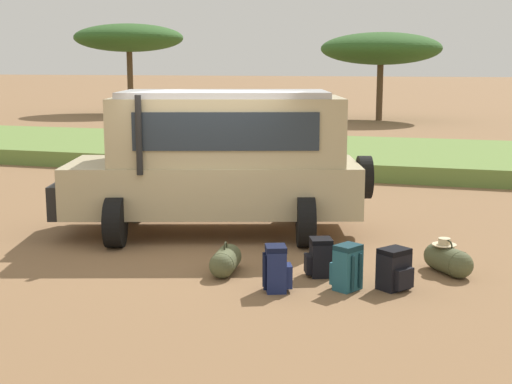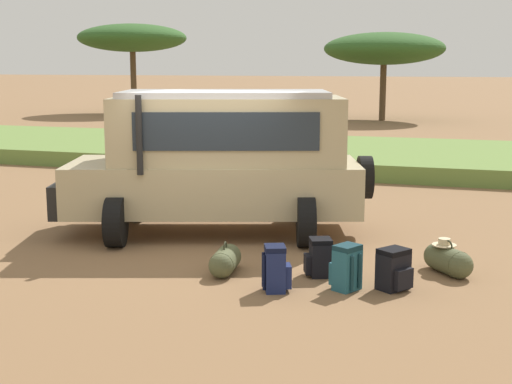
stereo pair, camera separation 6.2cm
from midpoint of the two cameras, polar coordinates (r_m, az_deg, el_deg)
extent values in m
plane|color=olive|center=(11.50, -3.60, -4.34)|extent=(320.00, 320.00, 0.00)
cube|color=olive|center=(21.41, 6.69, 2.99)|extent=(120.00, 7.00, 0.44)
cube|color=tan|center=(12.24, -3.24, 0.49)|extent=(5.25, 3.32, 0.84)
cube|color=tan|center=(12.11, -2.10, 5.02)|extent=(4.19, 2.88, 1.10)
cube|color=#232D38|center=(12.26, -9.26, 4.72)|extent=(0.54, 1.50, 0.77)
cube|color=#232D38|center=(11.20, -2.26, 4.85)|extent=(2.81, 0.94, 0.60)
cube|color=#232D38|center=(13.00, -1.96, 5.60)|extent=(2.81, 0.94, 0.60)
cube|color=#B7B7B7|center=(12.07, -2.35, 7.85)|extent=(3.79, 2.68, 0.10)
cube|color=black|center=(12.68, -14.91, -0.29)|extent=(0.65, 1.59, 0.56)
cylinder|color=black|center=(11.27, -9.17, 4.51)|extent=(0.10, 0.10, 1.25)
cylinder|color=black|center=(11.56, -11.02, -2.39)|extent=(0.51, 0.85, 0.80)
cylinder|color=black|center=(13.43, -9.48, -0.59)|extent=(0.51, 0.85, 0.80)
cylinder|color=black|center=(11.39, 4.18, -2.42)|extent=(0.51, 0.85, 0.80)
cylinder|color=black|center=(13.28, 3.57, -0.59)|extent=(0.51, 0.85, 0.80)
cylinder|color=black|center=(12.35, 8.84, 1.17)|extent=(0.44, 0.77, 0.74)
cube|color=#235B6B|center=(9.31, 7.48, -6.20)|extent=(0.37, 0.41, 0.53)
cube|color=#235B6B|center=(9.43, 6.70, -6.40)|extent=(0.19, 0.26, 0.29)
cube|color=#13323A|center=(9.24, 7.53, -4.43)|extent=(0.37, 0.40, 0.07)
cylinder|color=#13323A|center=(9.17, 7.88, -6.46)|extent=(0.04, 0.04, 0.45)
cylinder|color=#13323A|center=(9.29, 8.46, -6.27)|extent=(0.04, 0.04, 0.45)
cube|color=black|center=(9.45, 11.10, -6.25)|extent=(0.45, 0.48, 0.48)
cube|color=black|center=(9.35, 11.91, -6.83)|extent=(0.23, 0.28, 0.26)
cube|color=black|center=(9.38, 11.16, -4.68)|extent=(0.45, 0.47, 0.07)
cylinder|color=black|center=(9.61, 10.74, -5.95)|extent=(0.04, 0.04, 0.40)
cylinder|color=black|center=(9.49, 10.03, -6.14)|extent=(0.04, 0.04, 0.40)
cube|color=black|center=(9.88, 5.36, -5.40)|extent=(0.38, 0.41, 0.47)
cube|color=black|center=(9.87, 4.33, -5.75)|extent=(0.17, 0.26, 0.26)
cube|color=black|center=(9.82, 5.38, -3.92)|extent=(0.39, 0.40, 0.07)
cylinder|color=black|center=(9.84, 6.34, -5.48)|extent=(0.04, 0.04, 0.40)
cylinder|color=black|center=(9.98, 6.18, -5.26)|extent=(0.04, 0.04, 0.40)
cube|color=navy|center=(9.19, 1.72, -6.33)|extent=(0.35, 0.39, 0.54)
cube|color=navy|center=(9.23, 2.73, -6.70)|extent=(0.16, 0.25, 0.29)
cube|color=black|center=(9.11, 1.73, -4.53)|extent=(0.35, 0.38, 0.07)
cylinder|color=black|center=(9.25, 0.78, -6.22)|extent=(0.04, 0.04, 0.46)
cylinder|color=black|center=(9.11, 0.86, -6.48)|extent=(0.04, 0.04, 0.46)
cylinder|color=#4C5133|center=(10.32, 15.27, -5.31)|extent=(0.62, 0.64, 0.38)
sphere|color=#4C5133|center=(10.52, 14.42, -4.97)|extent=(0.37, 0.37, 0.37)
sphere|color=#4C5133|center=(10.12, 16.15, -5.66)|extent=(0.37, 0.37, 0.37)
torus|color=#2D301E|center=(10.27, 15.32, -4.19)|extent=(0.12, 0.14, 0.16)
cylinder|color=beige|center=(10.35, 14.99, -4.11)|extent=(0.34, 0.34, 0.02)
cylinder|color=beige|center=(10.33, 15.00, -3.85)|extent=(0.17, 0.17, 0.09)
cylinder|color=#4C5133|center=(10.00, -2.30, -5.51)|extent=(0.42, 0.56, 0.35)
sphere|color=#4C5133|center=(9.76, -2.63, -5.91)|extent=(0.35, 0.35, 0.35)
sphere|color=#4C5133|center=(10.24, -1.98, -5.13)|extent=(0.35, 0.35, 0.35)
torus|color=#2D301E|center=(9.95, -2.31, -4.43)|extent=(0.05, 0.17, 0.16)
cylinder|color=brown|center=(43.09, -9.73, 8.68)|extent=(0.34, 0.34, 3.70)
ellipsoid|color=#2D5623|center=(43.10, -9.83, 12.06)|extent=(6.35, 6.24, 1.62)
cylinder|color=brown|center=(37.73, 10.16, 7.91)|extent=(0.33, 0.33, 2.96)
ellipsoid|color=#2D5623|center=(37.71, 10.26, 11.23)|extent=(6.16, 6.04, 1.65)
camera|label=1|loc=(0.03, -89.83, 0.03)|focal=50.00mm
camera|label=2|loc=(0.03, 90.17, -0.03)|focal=50.00mm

